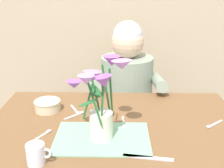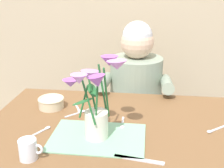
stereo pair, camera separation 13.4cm
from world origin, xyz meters
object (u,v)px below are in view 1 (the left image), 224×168
object	(u,v)px
seated_person	(126,105)
flower_vase	(101,99)
coffee_cup	(36,154)
ceramic_bowl	(47,105)
dinner_knife	(148,158)

from	to	relation	value
seated_person	flower_vase	world-z (taller)	seated_person
coffee_cup	flower_vase	bearing A→B (deg)	40.32
ceramic_bowl	coffee_cup	distance (m)	0.46
flower_vase	coffee_cup	distance (m)	0.33
ceramic_bowl	seated_person	bearing A→B (deg)	48.41
flower_vase	dinner_knife	distance (m)	0.30
dinner_knife	flower_vase	bearing A→B (deg)	150.04
flower_vase	coffee_cup	bearing A→B (deg)	-139.68
flower_vase	seated_person	bearing A→B (deg)	79.96
ceramic_bowl	coffee_cup	world-z (taller)	coffee_cup
ceramic_bowl	coffee_cup	size ratio (longest dim) A/B	1.46
seated_person	dinner_knife	world-z (taller)	seated_person
coffee_cup	dinner_knife	bearing A→B (deg)	5.76
seated_person	dinner_knife	distance (m)	0.91
seated_person	ceramic_bowl	bearing A→B (deg)	-133.13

